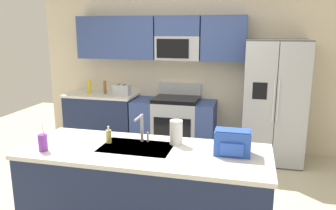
% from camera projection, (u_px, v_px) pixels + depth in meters
% --- Properties ---
extents(ground_plane, '(9.00, 9.00, 0.00)m').
position_uv_depth(ground_plane, '(153.00, 203.00, 3.96)').
color(ground_plane, beige).
rests_on(ground_plane, ground).
extents(kitchen_wall_unit, '(5.20, 0.43, 2.60)m').
position_uv_depth(kitchen_wall_unit, '(179.00, 61.00, 5.64)').
color(kitchen_wall_unit, beige).
rests_on(kitchen_wall_unit, ground).
extents(back_counter, '(1.22, 0.63, 0.90)m').
position_uv_depth(back_counter, '(102.00, 119.00, 5.91)').
color(back_counter, '#1E2A4D').
rests_on(back_counter, ground).
extents(range_oven, '(1.36, 0.61, 1.10)m').
position_uv_depth(range_oven, '(174.00, 124.00, 5.61)').
color(range_oven, '#B7BABF').
rests_on(range_oven, ground).
extents(refrigerator, '(0.90, 0.76, 1.85)m').
position_uv_depth(refrigerator, '(274.00, 102.00, 5.06)').
color(refrigerator, '#4C4F54').
rests_on(refrigerator, ground).
extents(island_counter, '(2.32, 0.90, 0.90)m').
position_uv_depth(island_counter, '(146.00, 193.00, 3.24)').
color(island_counter, '#1E2A4D').
rests_on(island_counter, ground).
extents(toaster, '(0.28, 0.16, 0.18)m').
position_uv_depth(toaster, '(122.00, 90.00, 5.64)').
color(toaster, '#B7BABF').
rests_on(toaster, back_counter).
extents(pepper_mill, '(0.05, 0.05, 0.23)m').
position_uv_depth(pepper_mill, '(105.00, 87.00, 5.76)').
color(pepper_mill, brown).
rests_on(pepper_mill, back_counter).
extents(bottle_yellow, '(0.06, 0.06, 0.24)m').
position_uv_depth(bottle_yellow, '(89.00, 87.00, 5.77)').
color(bottle_yellow, yellow).
rests_on(bottle_yellow, back_counter).
extents(sink_faucet, '(0.08, 0.21, 0.28)m').
position_uv_depth(sink_faucet, '(142.00, 126.00, 3.31)').
color(sink_faucet, '#B7BABF').
rests_on(sink_faucet, island_counter).
extents(drink_cup_purple, '(0.08, 0.08, 0.28)m').
position_uv_depth(drink_cup_purple, '(43.00, 142.00, 3.10)').
color(drink_cup_purple, purple).
rests_on(drink_cup_purple, island_counter).
extents(soap_dispenser, '(0.06, 0.06, 0.17)m').
position_uv_depth(soap_dispenser, '(109.00, 136.00, 3.31)').
color(soap_dispenser, '#D8CC66').
rests_on(soap_dispenser, island_counter).
extents(paper_towel_roll, '(0.12, 0.12, 0.24)m').
position_uv_depth(paper_towel_roll, '(176.00, 132.00, 3.27)').
color(paper_towel_roll, white).
rests_on(paper_towel_roll, island_counter).
extents(backpack, '(0.32, 0.22, 0.23)m').
position_uv_depth(backpack, '(233.00, 142.00, 3.00)').
color(backpack, blue).
rests_on(backpack, island_counter).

